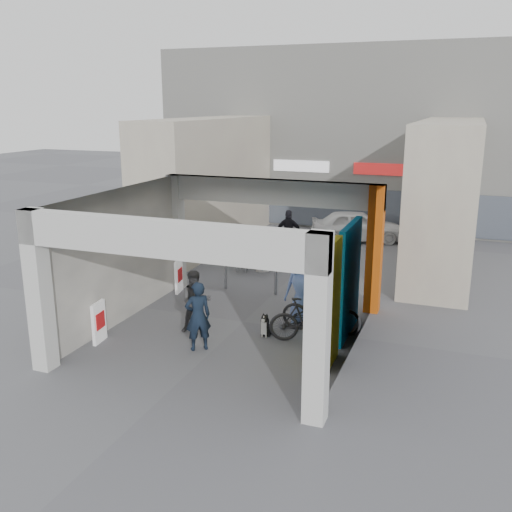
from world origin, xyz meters
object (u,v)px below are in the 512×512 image
at_px(bicycle_front, 321,312).
at_px(bicycle_rear, 308,320).
at_px(man_elderly, 302,288).
at_px(cafe_set, 262,259).
at_px(border_collie, 266,327).
at_px(white_van, 357,226).
at_px(man_with_dog, 198,316).
at_px(produce_stand, 238,255).
at_px(man_crates, 289,233).
at_px(man_back_turned, 196,302).

distance_m(bicycle_front, bicycle_rear, 0.71).
bearing_deg(man_elderly, cafe_set, 122.68).
bearing_deg(border_collie, white_van, 83.22).
distance_m(man_with_dog, white_van, 12.13).
bearing_deg(produce_stand, bicycle_rear, -49.33).
distance_m(produce_stand, bicycle_rear, 7.14).
distance_m(border_collie, man_with_dog, 1.86).
xyz_separation_m(border_collie, man_elderly, (0.57, 1.19, 0.68)).
bearing_deg(man_crates, man_with_dog, 86.42).
height_order(border_collie, bicycle_rear, bicycle_rear).
height_order(border_collie, man_crates, man_crates).
height_order(border_collie, man_with_dog, man_with_dog).
distance_m(man_with_dog, bicycle_front, 3.16).
height_order(man_with_dog, bicycle_front, man_with_dog).
bearing_deg(man_elderly, produce_stand, 129.58).
xyz_separation_m(man_with_dog, man_back_turned, (-0.53, 0.95, -0.03)).
height_order(cafe_set, man_with_dog, man_with_dog).
xyz_separation_m(border_collie, white_van, (0.15, 10.75, 0.41)).
bearing_deg(bicycle_rear, cafe_set, 12.77).
bearing_deg(man_back_turned, border_collie, -19.81).
bearing_deg(border_collie, man_elderly, 58.26).
relative_size(man_elderly, man_crates, 1.07).
bearing_deg(man_with_dog, man_crates, -124.95).
relative_size(border_collie, bicycle_front, 0.30).
relative_size(cafe_set, man_elderly, 0.86).
relative_size(man_with_dog, man_elderly, 0.89).
bearing_deg(man_with_dog, cafe_set, -121.20).
relative_size(man_back_turned, white_van, 0.42).
bearing_deg(bicycle_front, cafe_set, 34.43).
height_order(produce_stand, white_van, white_van).
bearing_deg(man_with_dog, border_collie, -170.97).
distance_m(cafe_set, man_with_dog, 6.88).
bearing_deg(border_collie, cafe_set, 104.98).
relative_size(man_with_dog, white_van, 0.44).
xyz_separation_m(border_collie, bicycle_rear, (1.06, 0.03, 0.31)).
bearing_deg(white_van, man_elderly, 164.24).
height_order(man_with_dog, man_elderly, man_elderly).
bearing_deg(bicycle_rear, man_elderly, 5.26).
bearing_deg(bicycle_rear, bicycle_front, -30.27).
xyz_separation_m(produce_stand, bicycle_front, (4.35, -5.08, 0.23)).
distance_m(border_collie, white_van, 10.75).
bearing_deg(bicycle_rear, man_crates, 3.49).
distance_m(man_back_turned, bicycle_rear, 2.80).
xyz_separation_m(man_back_turned, bicycle_front, (2.92, 1.08, -0.26)).
distance_m(produce_stand, man_with_dog, 7.39).
distance_m(border_collie, man_back_turned, 1.83).
relative_size(border_collie, white_van, 0.16).
bearing_deg(white_van, border_collie, 160.89).
bearing_deg(man_crates, bicycle_front, 106.26).
xyz_separation_m(cafe_set, man_with_dog, (0.92, -6.80, 0.49)).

